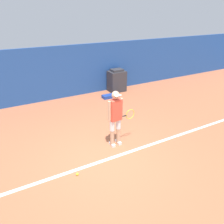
# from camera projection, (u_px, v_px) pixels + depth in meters

# --- Properties ---
(ground_plane) EXTENTS (24.00, 24.00, 0.00)m
(ground_plane) POSITION_uv_depth(u_px,v_px,m) (107.00, 158.00, 5.95)
(ground_plane) COLOR #B76642
(back_wall) EXTENTS (24.00, 0.10, 2.32)m
(back_wall) POSITION_uv_depth(u_px,v_px,m) (53.00, 74.00, 9.46)
(back_wall) COLOR #234C99
(back_wall) RESTS_ON ground_plane
(court_baseline) EXTENTS (21.60, 0.10, 0.01)m
(court_baseline) POSITION_uv_depth(u_px,v_px,m) (108.00, 159.00, 5.91)
(court_baseline) COLOR white
(court_baseline) RESTS_ON ground_plane
(tennis_player) EXTENTS (0.93, 0.30, 1.70)m
(tennis_player) POSITION_uv_depth(u_px,v_px,m) (116.00, 116.00, 6.17)
(tennis_player) COLOR tan
(tennis_player) RESTS_ON ground_plane
(tennis_ball) EXTENTS (0.07, 0.07, 0.07)m
(tennis_ball) POSITION_uv_depth(u_px,v_px,m) (77.00, 174.00, 5.33)
(tennis_ball) COLOR #D1E533
(tennis_ball) RESTS_ON ground_plane
(covered_chair) EXTENTS (0.80, 0.62, 1.10)m
(covered_chair) POSITION_uv_depth(u_px,v_px,m) (117.00, 81.00, 10.69)
(covered_chair) COLOR #333338
(covered_chair) RESTS_ON ground_plane
(equipment_bag) EXTENTS (0.78, 0.32, 0.14)m
(equipment_bag) POSITION_uv_depth(u_px,v_px,m) (111.00, 96.00, 10.06)
(equipment_bag) COLOR #1E3D99
(equipment_bag) RESTS_ON ground_plane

